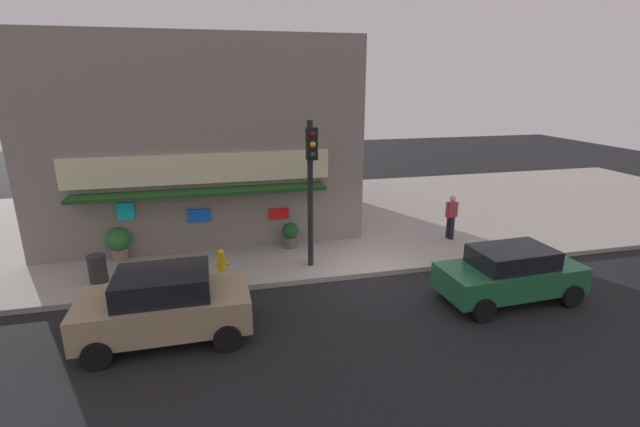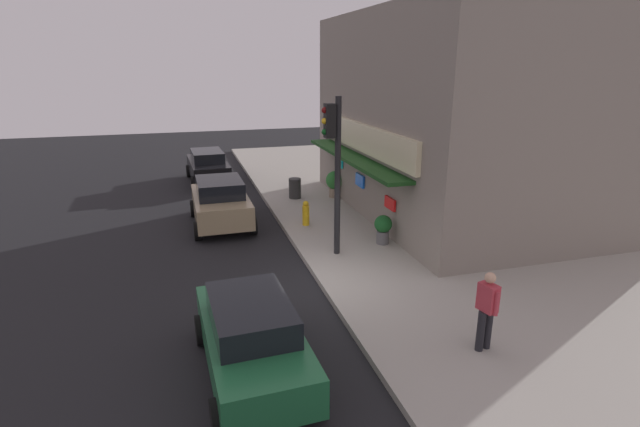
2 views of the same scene
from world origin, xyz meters
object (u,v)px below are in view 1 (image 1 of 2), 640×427
at_px(trash_can, 98,269).
at_px(fire_hydrant, 222,263).
at_px(pedestrian, 451,215).
at_px(parked_car_green, 510,273).
at_px(potted_plant_by_doorway, 119,242).
at_px(parked_car_tan, 165,304).
at_px(traffic_light, 311,176).
at_px(potted_plant_by_window, 290,234).

bearing_deg(trash_can, fire_hydrant, -7.24).
height_order(fire_hydrant, pedestrian, pedestrian).
bearing_deg(parked_car_green, potted_plant_by_doorway, 154.80).
relative_size(fire_hydrant, pedestrian, 0.53).
bearing_deg(parked_car_tan, traffic_light, 35.15).
xyz_separation_m(fire_hydrant, parked_car_tan, (-1.37, -2.86, 0.27)).
xyz_separation_m(trash_can, potted_plant_by_window, (6.09, 1.44, 0.11)).
xyz_separation_m(pedestrian, parked_car_tan, (-9.95, -4.33, -0.22)).
height_order(parked_car_tan, parked_car_green, parked_car_tan).
xyz_separation_m(potted_plant_by_window, parked_car_tan, (-3.85, -4.76, 0.17)).
distance_m(fire_hydrant, parked_car_tan, 3.18).
xyz_separation_m(traffic_light, parked_car_tan, (-4.23, -2.98, -2.31)).
xyz_separation_m(trash_can, pedestrian, (12.20, 1.02, 0.49)).
distance_m(traffic_light, potted_plant_by_doorway, 6.91).
relative_size(trash_can, potted_plant_by_window, 0.90).
height_order(pedestrian, potted_plant_by_window, pedestrian).
bearing_deg(fire_hydrant, potted_plant_by_doorway, 146.86).
distance_m(fire_hydrant, trash_can, 3.64).
distance_m(potted_plant_by_doorway, parked_car_green, 12.34).
xyz_separation_m(fire_hydrant, trash_can, (-3.62, 0.46, -0.01)).
bearing_deg(pedestrian, potted_plant_by_doorway, 176.73).
bearing_deg(fire_hydrant, potted_plant_by_window, 37.51).
bearing_deg(parked_car_tan, potted_plant_by_doorway, 111.08).
relative_size(trash_can, potted_plant_by_doorway, 0.75).
xyz_separation_m(fire_hydrant, pedestrian, (8.58, 1.48, 0.49)).
distance_m(traffic_light, pedestrian, 6.24).
relative_size(fire_hydrant, potted_plant_by_doorway, 0.79).
distance_m(pedestrian, potted_plant_by_window, 6.13).
relative_size(trash_can, parked_car_green, 0.21).
relative_size(pedestrian, potted_plant_by_doorway, 1.49).
bearing_deg(parked_car_tan, fire_hydrant, 64.37).
height_order(trash_can, pedestrian, pedestrian).
height_order(traffic_light, parked_car_tan, traffic_light).
height_order(fire_hydrant, potted_plant_by_window, potted_plant_by_window).
bearing_deg(pedestrian, trash_can, -175.23).
distance_m(traffic_light, parked_car_tan, 5.66).
bearing_deg(potted_plant_by_window, pedestrian, -3.98).
height_order(traffic_light, pedestrian, traffic_light).
height_order(traffic_light, potted_plant_by_window, traffic_light).
bearing_deg(pedestrian, parked_car_green, -98.92).
height_order(fire_hydrant, trash_can, fire_hydrant).
bearing_deg(traffic_light, fire_hydrant, -177.62).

